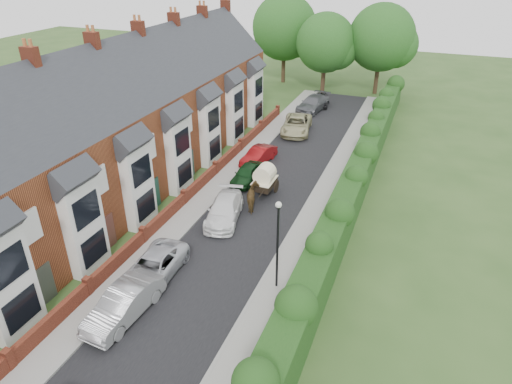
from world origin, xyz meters
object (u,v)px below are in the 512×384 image
horse_cart (265,178)px  car_white (224,210)px  car_green (247,174)px  car_beige (297,125)px  car_silver_a (124,304)px  lamppost (278,235)px  car_silver_b (154,267)px  car_red (259,156)px  car_grey (313,103)px  horse (254,198)px  car_black (321,100)px

horse_cart → car_white: bearing=-106.8°
car_green → car_beige: (0.52, 11.35, 0.12)m
car_silver_a → horse_cart: (2.03, 13.93, 0.55)m
lamppost → car_silver_b: 7.10m
car_red → lamppost: bearing=-54.9°
car_red → car_grey: size_ratio=0.74×
car_green → car_grey: size_ratio=0.71×
car_green → car_red: bearing=96.5°
horse → car_silver_a: bearing=56.7°
car_grey → car_black: bearing=89.0°
car_silver_a → car_beige: car_beige is taller
car_silver_b → car_beige: 23.66m
car_green → horse: (1.95, -3.56, 0.20)m
lamppost → car_red: 15.80m
car_white → car_beige: 16.89m
car_silver_a → car_silver_b: bearing=99.6°
car_red → car_white: bearing=-72.5°
lamppost → horse: size_ratio=2.57×
car_silver_a → car_black: car_silver_a is taller
car_red → car_black: (1.04, 16.84, 0.00)m
car_white → car_green: (-0.69, 5.55, -0.05)m
car_beige → car_grey: size_ratio=1.03×
car_silver_a → car_green: size_ratio=1.21×
car_silver_b → car_grey: car_grey is taller
car_white → car_black: 25.87m
car_red → car_grey: (0.67, 14.80, 0.13)m
car_black → horse_cart: horse_cart is taller
car_silver_b → car_green: car_silver_b is taller
car_silver_b → horse_cart: bearing=75.9°
car_silver_b → car_black: bearing=86.1°
car_black → car_green: bearing=-104.3°
car_red → horse: size_ratio=1.97×
car_black → car_grey: bearing=-112.7°
horse → car_green: bearing=-84.9°
car_silver_b → car_green: 12.31m
lamppost → car_silver_b: size_ratio=1.07×
car_silver_b → car_white: car_white is taller
car_grey → horse: horse is taller
car_grey → horse_cart: 19.75m
car_grey → horse: size_ratio=2.67×
lamppost → car_silver_a: bearing=-143.0°
horse → car_grey: bearing=-109.2°
car_silver_b → car_red: bearing=87.9°
car_silver_a → car_green: car_silver_a is taller
car_green → horse: horse is taller
horse → car_black: bearing=-110.5°
car_green → car_red: size_ratio=0.97×
car_beige → car_grey: car_grey is taller
car_white → car_grey: bearing=78.4°
car_silver_b → horse_cart: size_ratio=1.51×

